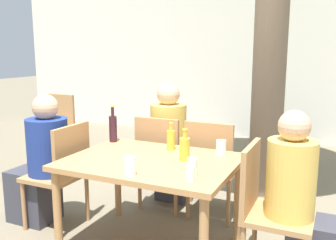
% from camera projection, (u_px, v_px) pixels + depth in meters
% --- Properties ---
extents(cafe_building_wall, '(10.00, 0.08, 2.80)m').
position_uv_depth(cafe_building_wall, '(262.00, 58.00, 6.32)').
color(cafe_building_wall, silver).
rests_on(cafe_building_wall, ground_plane).
extents(dining_table_front, '(1.26, 0.94, 0.73)m').
position_uv_depth(dining_table_front, '(151.00, 170.00, 2.83)').
color(dining_table_front, '#B27F4C').
rests_on(dining_table_front, ground_plane).
extents(patio_chair_0, '(0.44, 0.44, 0.92)m').
position_uv_depth(patio_chair_0, '(62.00, 169.00, 3.20)').
color(patio_chair_0, '#A87A4C').
rests_on(patio_chair_0, ground_plane).
extents(patio_chair_1, '(0.44, 0.44, 0.92)m').
position_uv_depth(patio_chair_1, '(266.00, 204.00, 2.49)').
color(patio_chair_1, '#A87A4C').
rests_on(patio_chair_1, ground_plane).
extents(patio_chair_2, '(0.44, 0.44, 0.92)m').
position_uv_depth(patio_chair_2, '(162.00, 157.00, 3.58)').
color(patio_chair_2, '#A87A4C').
rests_on(patio_chair_2, ground_plane).
extents(patio_chair_3, '(0.44, 0.44, 0.92)m').
position_uv_depth(patio_chair_3, '(212.00, 163.00, 3.37)').
color(patio_chair_3, '#A87A4C').
rests_on(patio_chair_3, ground_plane).
extents(patio_chair_4, '(0.44, 0.44, 0.92)m').
position_uv_depth(patio_chair_4, '(56.00, 123.00, 5.18)').
color(patio_chair_4, '#A87A4C').
rests_on(patio_chair_4, ground_plane).
extents(person_seated_0, '(0.58, 0.35, 1.17)m').
position_uv_depth(person_seated_0, '(41.00, 166.00, 3.30)').
color(person_seated_0, '#383842').
rests_on(person_seated_0, ground_plane).
extents(person_seated_1, '(0.56, 0.32, 1.17)m').
position_uv_depth(person_seated_1, '(304.00, 212.00, 2.40)').
color(person_seated_1, '#383842').
rests_on(person_seated_1, ground_plane).
extents(person_seated_2, '(0.35, 0.58, 1.23)m').
position_uv_depth(person_seated_2, '(172.00, 148.00, 3.78)').
color(person_seated_2, '#383842').
rests_on(person_seated_2, ground_plane).
extents(oil_cruet_0, '(0.08, 0.08, 0.24)m').
position_uv_depth(oil_cruet_0, '(185.00, 148.00, 2.77)').
color(oil_cruet_0, gold).
rests_on(oil_cruet_0, dining_table_front).
extents(wine_bottle_1, '(0.07, 0.07, 0.33)m').
position_uv_depth(wine_bottle_1, '(113.00, 128.00, 3.33)').
color(wine_bottle_1, '#331923').
rests_on(wine_bottle_1, dining_table_front).
extents(oil_cruet_2, '(0.07, 0.07, 0.23)m').
position_uv_depth(oil_cruet_2, '(171.00, 139.00, 3.06)').
color(oil_cruet_2, gold).
rests_on(oil_cruet_2, dining_table_front).
extents(drinking_glass_0, '(0.07, 0.07, 0.13)m').
position_uv_depth(drinking_glass_0, '(130.00, 166.00, 2.44)').
color(drinking_glass_0, white).
rests_on(drinking_glass_0, dining_table_front).
extents(drinking_glass_1, '(0.08, 0.08, 0.12)m').
position_uv_depth(drinking_glass_1, '(221.00, 147.00, 2.93)').
color(drinking_glass_1, silver).
rests_on(drinking_glass_1, dining_table_front).
extents(drinking_glass_2, '(0.06, 0.06, 0.10)m').
position_uv_depth(drinking_glass_2, '(190.00, 174.00, 2.34)').
color(drinking_glass_2, silver).
rests_on(drinking_glass_2, dining_table_front).
extents(drinking_glass_3, '(0.07, 0.07, 0.12)m').
position_uv_depth(drinking_glass_3, '(192.00, 167.00, 2.43)').
color(drinking_glass_3, silver).
rests_on(drinking_glass_3, dining_table_front).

